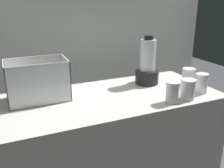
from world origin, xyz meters
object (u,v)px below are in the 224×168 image
juice_cup_pomegranate_left (188,90)px  juice_cup_carrot_middle (201,84)px  juice_cup_mango_far_left (172,94)px  juice_cup_carrot_right (188,78)px  blender_pitcher (147,66)px  carrot_display_bin (37,88)px

juice_cup_pomegranate_left → juice_cup_carrot_middle: (0.15, 0.05, 0.00)m
juice_cup_mango_far_left → juice_cup_carrot_right: (0.30, 0.22, -0.00)m
blender_pitcher → juice_cup_mango_far_left: (-0.05, -0.37, -0.08)m
blender_pitcher → juice_cup_carrot_middle: 0.39m
blender_pitcher → carrot_display_bin: bearing=179.8°
carrot_display_bin → juice_cup_pomegranate_left: 0.92m
carrot_display_bin → juice_cup_pomegranate_left: carrot_display_bin is taller
carrot_display_bin → juice_cup_pomegranate_left: size_ratio=2.84×
juice_cup_pomegranate_left → juice_cup_carrot_right: bearing=49.4°
carrot_display_bin → juice_cup_carrot_right: carrot_display_bin is taller
carrot_display_bin → juice_cup_mango_far_left: (0.73, -0.37, -0.02)m
juice_cup_pomegranate_left → blender_pitcher: bearing=101.6°
juice_cup_carrot_middle → juice_cup_carrot_right: juice_cup_carrot_middle is taller
juice_cup_carrot_middle → juice_cup_carrot_right: (0.03, 0.16, -0.01)m
carrot_display_bin → blender_pitcher: size_ratio=1.03×
carrot_display_bin → juice_cup_pomegranate_left: bearing=-23.2°
blender_pitcher → juice_cup_mango_far_left: bearing=-97.2°
juice_cup_mango_far_left → carrot_display_bin: bearing=153.2°
juice_cup_carrot_middle → juice_cup_mango_far_left: bearing=-168.5°
juice_cup_pomegranate_left → juice_cup_carrot_middle: juice_cup_carrot_middle is taller
blender_pitcher → juice_cup_mango_far_left: 0.38m
juice_cup_mango_far_left → juice_cup_carrot_middle: (0.27, 0.06, 0.00)m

